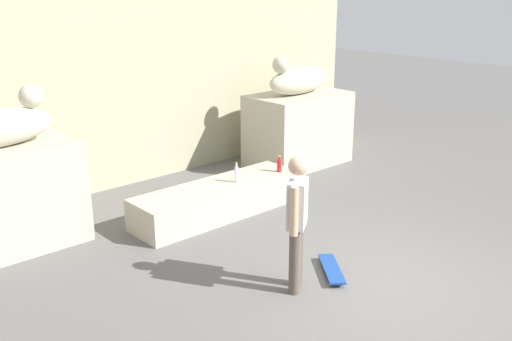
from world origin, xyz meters
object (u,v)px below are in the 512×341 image
Objects in this scene: skater at (297,218)px; bottle_red at (279,165)px; statue_reclining_right at (298,80)px; bottle_clear at (237,174)px; skateboard at (332,269)px.

bottle_red is at bearing -165.92° from skater.
bottle_clear is at bearing 20.48° from statue_reclining_right.
bottle_red reaches higher than skateboard.
skater is 3.02m from bottle_red.
statue_reclining_right reaches higher than bottle_clear.
bottle_clear reaches higher than skateboard.
skater is 2.61m from bottle_clear.
skater is at bearing 40.06° from statue_reclining_right.
statue_reclining_right is at bearing 24.45° from bottle_clear.
skateboard is at bearing 45.64° from statue_reclining_right.
bottle_red is at bearing -4.55° from bottle_clear.
skateboard is (0.61, -0.04, -0.86)m from skater.
bottle_red is (0.87, -0.07, -0.02)m from bottle_clear.
statue_reclining_right is at bearing 36.11° from bottle_red.
skateboard is (-3.04, -3.57, -1.65)m from statue_reclining_right.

